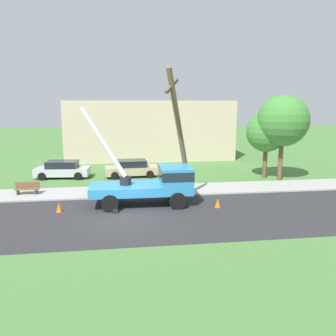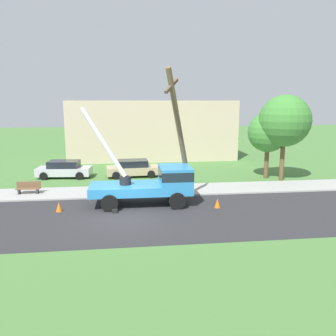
{
  "view_description": "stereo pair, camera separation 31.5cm",
  "coord_description": "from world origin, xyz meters",
  "px_view_note": "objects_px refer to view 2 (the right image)",
  "views": [
    {
      "loc": [
        -0.22,
        -18.29,
        6.25
      ],
      "look_at": [
        2.77,
        3.01,
        2.15
      ],
      "focal_mm": 37.11,
      "sensor_mm": 36.0,
      "label": 1
    },
    {
      "loc": [
        0.09,
        -18.33,
        6.25
      ],
      "look_at": [
        2.77,
        3.01,
        2.15
      ],
      "focal_mm": 37.11,
      "sensor_mm": 36.0,
      "label": 2
    }
  ],
  "objects_px": {
    "leaning_utility_pole": "(180,136)",
    "traffic_cone_ahead": "(217,203)",
    "parked_sedan_silver": "(64,169)",
    "traffic_cone_behind": "(59,207)",
    "roadside_tree_near": "(285,121)",
    "traffic_cone_curbside": "(183,194)",
    "park_bench": "(28,188)",
    "utility_truck": "(154,182)",
    "parked_sedan_tan": "(133,168)",
    "roadside_tree_far": "(268,132)"
  },
  "relations": [
    {
      "from": "utility_truck",
      "to": "traffic_cone_curbside",
      "type": "bearing_deg",
      "value": 28.9
    },
    {
      "from": "leaning_utility_pole",
      "to": "traffic_cone_ahead",
      "type": "distance_m",
      "value": 4.71
    },
    {
      "from": "park_bench",
      "to": "roadside_tree_far",
      "type": "xyz_separation_m",
      "value": [
        18.24,
        3.07,
        3.36
      ]
    },
    {
      "from": "traffic_cone_ahead",
      "to": "roadside_tree_far",
      "type": "relative_size",
      "value": 0.1
    },
    {
      "from": "park_bench",
      "to": "roadside_tree_near",
      "type": "relative_size",
      "value": 0.23
    },
    {
      "from": "utility_truck",
      "to": "roadside_tree_near",
      "type": "distance_m",
      "value": 12.51
    },
    {
      "from": "utility_truck",
      "to": "traffic_cone_ahead",
      "type": "bearing_deg",
      "value": -18.49
    },
    {
      "from": "traffic_cone_ahead",
      "to": "traffic_cone_behind",
      "type": "height_order",
      "value": "same"
    },
    {
      "from": "leaning_utility_pole",
      "to": "traffic_cone_curbside",
      "type": "xyz_separation_m",
      "value": [
        0.32,
        0.71,
        -3.93
      ]
    },
    {
      "from": "utility_truck",
      "to": "leaning_utility_pole",
      "type": "height_order",
      "value": "leaning_utility_pole"
    },
    {
      "from": "utility_truck",
      "to": "roadside_tree_near",
      "type": "height_order",
      "value": "roadside_tree_near"
    },
    {
      "from": "parked_sedan_silver",
      "to": "parked_sedan_tan",
      "type": "bearing_deg",
      "value": -3.13
    },
    {
      "from": "roadside_tree_near",
      "to": "traffic_cone_ahead",
      "type": "bearing_deg",
      "value": -136.98
    },
    {
      "from": "park_bench",
      "to": "roadside_tree_far",
      "type": "relative_size",
      "value": 0.29
    },
    {
      "from": "park_bench",
      "to": "roadside_tree_near",
      "type": "bearing_deg",
      "value": 6.39
    },
    {
      "from": "traffic_cone_ahead",
      "to": "traffic_cone_curbside",
      "type": "relative_size",
      "value": 1.0
    },
    {
      "from": "parked_sedan_tan",
      "to": "leaning_utility_pole",
      "type": "bearing_deg",
      "value": -70.69
    },
    {
      "from": "leaning_utility_pole",
      "to": "parked_sedan_tan",
      "type": "bearing_deg",
      "value": 109.31
    },
    {
      "from": "leaning_utility_pole",
      "to": "traffic_cone_behind",
      "type": "distance_m",
      "value": 8.37
    },
    {
      "from": "park_bench",
      "to": "utility_truck",
      "type": "bearing_deg",
      "value": -21.19
    },
    {
      "from": "traffic_cone_curbside",
      "to": "park_bench",
      "type": "distance_m",
      "value": 10.57
    },
    {
      "from": "utility_truck",
      "to": "roadside_tree_far",
      "type": "relative_size",
      "value": 1.23
    },
    {
      "from": "traffic_cone_behind",
      "to": "parked_sedan_silver",
      "type": "height_order",
      "value": "parked_sedan_silver"
    },
    {
      "from": "parked_sedan_tan",
      "to": "roadside_tree_far",
      "type": "distance_m",
      "value": 11.6
    },
    {
      "from": "leaning_utility_pole",
      "to": "park_bench",
      "type": "xyz_separation_m",
      "value": [
        -10.03,
        2.86,
        -3.75
      ]
    },
    {
      "from": "traffic_cone_behind",
      "to": "roadside_tree_near",
      "type": "distance_m",
      "value": 18.11
    },
    {
      "from": "parked_sedan_tan",
      "to": "roadside_tree_far",
      "type": "xyz_separation_m",
      "value": [
        11.0,
        -2.02,
        3.11
      ]
    },
    {
      "from": "park_bench",
      "to": "roadside_tree_near",
      "type": "height_order",
      "value": "roadside_tree_near"
    },
    {
      "from": "traffic_cone_ahead",
      "to": "roadside_tree_near",
      "type": "relative_size",
      "value": 0.08
    },
    {
      "from": "traffic_cone_behind",
      "to": "roadside_tree_near",
      "type": "relative_size",
      "value": 0.08
    },
    {
      "from": "traffic_cone_behind",
      "to": "traffic_cone_curbside",
      "type": "bearing_deg",
      "value": 14.13
    },
    {
      "from": "parked_sedan_tan",
      "to": "roadside_tree_near",
      "type": "relative_size",
      "value": 0.66
    },
    {
      "from": "parked_sedan_silver",
      "to": "parked_sedan_tan",
      "type": "distance_m",
      "value": 5.74
    },
    {
      "from": "utility_truck",
      "to": "roadside_tree_far",
      "type": "bearing_deg",
      "value": 32.6
    },
    {
      "from": "traffic_cone_curbside",
      "to": "park_bench",
      "type": "relative_size",
      "value": 0.35
    },
    {
      "from": "parked_sedan_silver",
      "to": "traffic_cone_behind",
      "type": "bearing_deg",
      "value": -82.64
    },
    {
      "from": "utility_truck",
      "to": "traffic_cone_ahead",
      "type": "relative_size",
      "value": 12.07
    },
    {
      "from": "utility_truck",
      "to": "park_bench",
      "type": "distance_m",
      "value": 9.03
    },
    {
      "from": "roadside_tree_near",
      "to": "roadside_tree_far",
      "type": "xyz_separation_m",
      "value": [
        -0.91,
        0.92,
        -0.95
      ]
    },
    {
      "from": "traffic_cone_ahead",
      "to": "parked_sedan_tan",
      "type": "distance_m",
      "value": 10.71
    },
    {
      "from": "roadside_tree_near",
      "to": "parked_sedan_silver",
      "type": "bearing_deg",
      "value": 169.55
    },
    {
      "from": "traffic_cone_curbside",
      "to": "park_bench",
      "type": "height_order",
      "value": "park_bench"
    },
    {
      "from": "parked_sedan_silver",
      "to": "park_bench",
      "type": "distance_m",
      "value": 5.61
    },
    {
      "from": "utility_truck",
      "to": "traffic_cone_behind",
      "type": "bearing_deg",
      "value": -171.68
    },
    {
      "from": "roadside_tree_far",
      "to": "traffic_cone_behind",
      "type": "bearing_deg",
      "value": -155.28
    },
    {
      "from": "traffic_cone_behind",
      "to": "utility_truck",
      "type": "bearing_deg",
      "value": 8.32
    },
    {
      "from": "traffic_cone_curbside",
      "to": "parked_sedan_silver",
      "type": "xyz_separation_m",
      "value": [
        -8.83,
        7.55,
        0.43
      ]
    },
    {
      "from": "parked_sedan_silver",
      "to": "leaning_utility_pole",
      "type": "bearing_deg",
      "value": -44.13
    },
    {
      "from": "traffic_cone_ahead",
      "to": "traffic_cone_behind",
      "type": "relative_size",
      "value": 1.0
    },
    {
      "from": "leaning_utility_pole",
      "to": "traffic_cone_behind",
      "type": "xyz_separation_m",
      "value": [
        -7.29,
        -1.21,
        -3.93
      ]
    }
  ]
}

